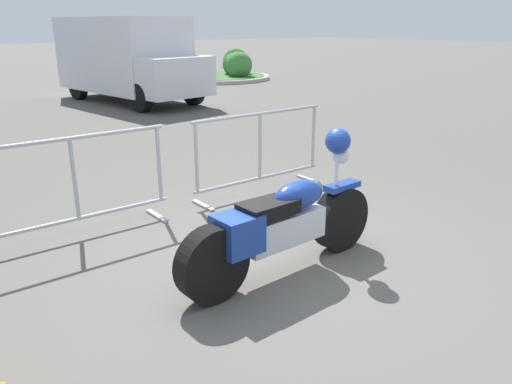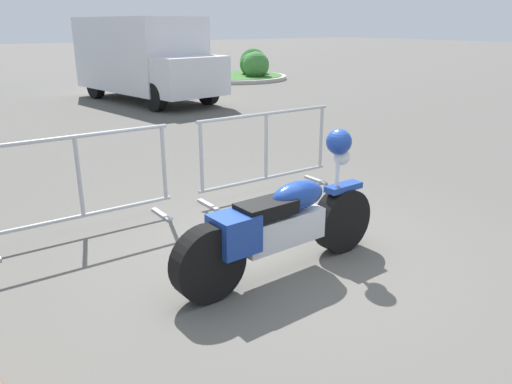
# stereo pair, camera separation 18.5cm
# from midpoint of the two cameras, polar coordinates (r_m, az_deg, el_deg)

# --- Properties ---
(ground_plane) EXTENTS (120.00, 120.00, 0.00)m
(ground_plane) POSITION_cam_midpoint_polar(r_m,az_deg,el_deg) (4.80, 4.13, -7.68)
(ground_plane) COLOR #54514C
(motorcycle) EXTENTS (2.17, 0.35, 1.23)m
(motorcycle) POSITION_cam_midpoint_polar(r_m,az_deg,el_deg) (4.38, 4.19, -3.65)
(motorcycle) COLOR black
(motorcycle) RESTS_ON ground
(crowd_barrier_near) EXTENTS (2.01, 0.47, 1.07)m
(crowd_barrier_near) POSITION_cam_midpoint_polar(r_m,az_deg,el_deg) (5.45, -18.58, 0.85)
(crowd_barrier_near) COLOR #9EA0A5
(crowd_barrier_near) RESTS_ON ground
(crowd_barrier_far) EXTENTS (2.01, 0.47, 1.07)m
(crowd_barrier_far) POSITION_cam_midpoint_polar(r_m,az_deg,el_deg) (6.47, 1.98, 4.56)
(crowd_barrier_far) COLOR #9EA0A5
(crowd_barrier_far) RESTS_ON ground
(delivery_van) EXTENTS (2.68, 5.24, 2.31)m
(delivery_van) POSITION_cam_midpoint_polar(r_m,az_deg,el_deg) (15.03, -12.39, 14.88)
(delivery_van) COLOR silver
(delivery_van) RESTS_ON ground
(planter_island) EXTENTS (4.26, 4.26, 1.16)m
(planter_island) POSITION_cam_midpoint_polar(r_m,az_deg,el_deg) (20.89, -1.07, 13.79)
(planter_island) COLOR #ADA89E
(planter_island) RESTS_ON ground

